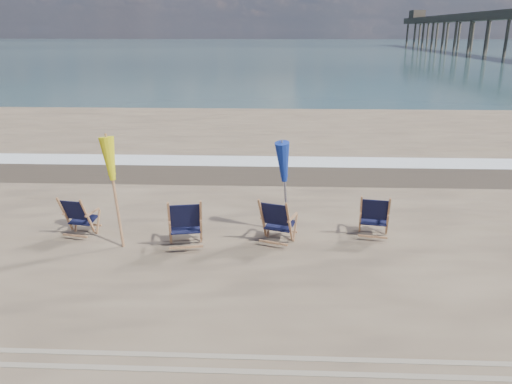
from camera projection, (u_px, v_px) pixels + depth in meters
ocean at (277, 47)px, 130.36m from camera, size 400.00×400.00×0.00m
surf_foam at (264, 161)px, 16.65m from camera, size 200.00×1.40×0.01m
wet_sand_strip at (263, 173)px, 15.22m from camera, size 200.00×2.60×0.00m
beach_chair_0 at (88, 218)px, 10.31m from camera, size 0.72×0.78×0.94m
beach_chair_1 at (201, 223)px, 9.82m from camera, size 0.83×0.90×1.09m
beach_chair_2 at (289, 224)px, 9.89m from camera, size 0.86×0.91×1.02m
beach_chair_3 at (388, 218)px, 10.24m from camera, size 0.75×0.82×0.99m
umbrella_yellow at (113, 165)px, 9.66m from camera, size 0.30×0.30×2.21m
umbrella_blue at (286, 165)px, 10.23m from camera, size 0.30×0.30×2.05m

